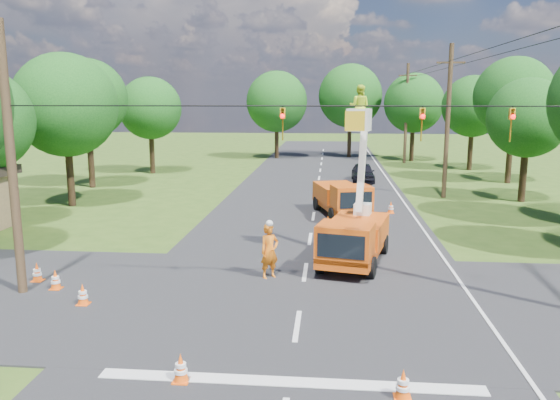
# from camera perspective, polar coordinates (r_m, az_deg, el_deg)

# --- Properties ---
(ground) EXTENTS (140.00, 140.00, 0.00)m
(ground) POSITION_cam_1_polar(r_m,az_deg,el_deg) (35.45, 3.77, -0.07)
(ground) COLOR #314D17
(ground) RESTS_ON ground
(road_main) EXTENTS (12.00, 100.00, 0.06)m
(road_main) POSITION_cam_1_polar(r_m,az_deg,el_deg) (35.45, 3.77, -0.07)
(road_main) COLOR black
(road_main) RESTS_ON ground
(road_cross) EXTENTS (56.00, 10.00, 0.07)m
(road_cross) POSITION_cam_1_polar(r_m,az_deg,el_deg) (18.08, 2.20, -10.60)
(road_cross) COLOR black
(road_cross) RESTS_ON ground
(stop_bar) EXTENTS (9.00, 0.45, 0.02)m
(stop_bar) POSITION_cam_1_polar(r_m,az_deg,el_deg) (13.37, 0.93, -18.65)
(stop_bar) COLOR silver
(stop_bar) RESTS_ON ground
(edge_line) EXTENTS (0.12, 90.00, 0.02)m
(edge_line) POSITION_cam_1_polar(r_m,az_deg,el_deg) (35.76, 12.77, -0.22)
(edge_line) COLOR silver
(edge_line) RESTS_ON ground
(bucket_truck) EXTENTS (3.14, 5.70, 7.05)m
(bucket_truck) POSITION_cam_1_polar(r_m,az_deg,el_deg) (21.79, 7.78, -2.83)
(bucket_truck) COLOR #CE4C0E
(bucket_truck) RESTS_ON ground
(second_truck) EXTENTS (3.35, 5.71, 2.02)m
(second_truck) POSITION_cam_1_polar(r_m,az_deg,el_deg) (30.62, 6.49, 0.19)
(second_truck) COLOR #CE4C0E
(second_truck) RESTS_ON ground
(ground_worker) EXTENTS (0.89, 0.85, 2.05)m
(ground_worker) POSITION_cam_1_polar(r_m,az_deg,el_deg) (20.01, -1.10, -5.39)
(ground_worker) COLOR #FF5115
(ground_worker) RESTS_ON ground
(distant_car) EXTENTS (1.73, 4.30, 1.46)m
(distant_car) POSITION_cam_1_polar(r_m,az_deg,el_deg) (43.95, 8.66, 2.86)
(distant_car) COLOR black
(distant_car) RESTS_ON ground
(traffic_cone_0) EXTENTS (0.38, 0.38, 0.71)m
(traffic_cone_0) POSITION_cam_1_polar(r_m,az_deg,el_deg) (13.45, -10.33, -16.91)
(traffic_cone_0) COLOR #FF580D
(traffic_cone_0) RESTS_ON ground
(traffic_cone_1) EXTENTS (0.38, 0.38, 0.71)m
(traffic_cone_1) POSITION_cam_1_polar(r_m,az_deg,el_deg) (12.88, 12.73, -18.31)
(traffic_cone_1) COLOR #FF580D
(traffic_cone_1) RESTS_ON ground
(traffic_cone_2) EXTENTS (0.38, 0.38, 0.71)m
(traffic_cone_2) POSITION_cam_1_polar(r_m,az_deg,el_deg) (23.14, 9.11, -5.03)
(traffic_cone_2) COLOR #FF580D
(traffic_cone_2) RESTS_ON ground
(traffic_cone_3) EXTENTS (0.38, 0.38, 0.71)m
(traffic_cone_3) POSITION_cam_1_polar(r_m,az_deg,el_deg) (26.89, 10.86, -2.89)
(traffic_cone_3) COLOR #FF580D
(traffic_cone_3) RESTS_ON ground
(traffic_cone_4) EXTENTS (0.38, 0.38, 0.71)m
(traffic_cone_4) POSITION_cam_1_polar(r_m,az_deg,el_deg) (18.76, -19.91, -9.28)
(traffic_cone_4) COLOR #FF580D
(traffic_cone_4) RESTS_ON ground
(traffic_cone_5) EXTENTS (0.38, 0.38, 0.71)m
(traffic_cone_5) POSITION_cam_1_polar(r_m,az_deg,el_deg) (20.55, -22.41, -7.72)
(traffic_cone_5) COLOR #FF580D
(traffic_cone_5) RESTS_ON ground
(traffic_cone_6) EXTENTS (0.38, 0.38, 0.71)m
(traffic_cone_6) POSITION_cam_1_polar(r_m,az_deg,el_deg) (21.67, -24.04, -6.91)
(traffic_cone_6) COLOR #FF580D
(traffic_cone_6) RESTS_ON ground
(traffic_cone_7) EXTENTS (0.38, 0.38, 0.71)m
(traffic_cone_7) POSITION_cam_1_polar(r_m,az_deg,el_deg) (31.98, 11.51, -0.77)
(traffic_cone_7) COLOR #FF580D
(traffic_cone_7) RESTS_ON ground
(traffic_cone_8) EXTENTS (0.38, 0.38, 0.71)m
(traffic_cone_8) POSITION_cam_1_polar(r_m,az_deg,el_deg) (27.54, 5.03, -2.42)
(traffic_cone_8) COLOR #FF580D
(traffic_cone_8) RESTS_ON ground
(pole_right_mid) EXTENTS (1.80, 0.30, 10.00)m
(pole_right_mid) POSITION_cam_1_polar(r_m,az_deg,el_deg) (37.65, 17.12, 7.94)
(pole_right_mid) COLOR #4C3823
(pole_right_mid) RESTS_ON ground
(pole_right_far) EXTENTS (1.80, 0.30, 10.00)m
(pole_right_far) POSITION_cam_1_polar(r_m,az_deg,el_deg) (57.37, 13.06, 8.87)
(pole_right_far) COLOR #4C3823
(pole_right_far) RESTS_ON ground
(pole_left) EXTENTS (0.30, 0.30, 9.00)m
(pole_left) POSITION_cam_1_polar(r_m,az_deg,el_deg) (19.87, -26.27, 3.63)
(pole_left) COLOR #4C3823
(pole_left) RESTS_ON ground
(signal_span) EXTENTS (18.00, 0.29, 1.07)m
(signal_span) POSITION_cam_1_polar(r_m,az_deg,el_deg) (16.90, 9.97, 8.21)
(signal_span) COLOR black
(signal_span) RESTS_ON ground
(tree_left_d) EXTENTS (6.20, 6.20, 9.24)m
(tree_left_d) POSITION_cam_1_polar(r_m,az_deg,el_deg) (35.57, -21.52, 9.19)
(tree_left_d) COLOR #382616
(tree_left_d) RESTS_ON ground
(tree_left_e) EXTENTS (5.80, 5.80, 9.41)m
(tree_left_e) POSITION_cam_1_polar(r_m,az_deg,el_deg) (42.67, -19.51, 9.92)
(tree_left_e) COLOR #382616
(tree_left_e) RESTS_ON ground
(tree_left_f) EXTENTS (5.40, 5.40, 8.40)m
(tree_left_f) POSITION_cam_1_polar(r_m,az_deg,el_deg) (49.39, -13.42, 9.30)
(tree_left_f) COLOR #382616
(tree_left_f) RESTS_ON ground
(tree_right_c) EXTENTS (5.00, 5.00, 7.83)m
(tree_right_c) POSITION_cam_1_polar(r_m,az_deg,el_deg) (37.92, 24.47, 7.79)
(tree_right_c) COLOR #382616
(tree_right_c) RESTS_ON ground
(tree_right_d) EXTENTS (6.00, 6.00, 9.70)m
(tree_right_d) POSITION_cam_1_polar(r_m,az_deg,el_deg) (46.00, 23.25, 9.91)
(tree_right_d) COLOR #382616
(tree_right_d) RESTS_ON ground
(tree_right_e) EXTENTS (5.60, 5.60, 8.63)m
(tree_right_e) POSITION_cam_1_polar(r_m,az_deg,el_deg) (53.43, 19.52, 9.20)
(tree_right_e) COLOR #382616
(tree_right_e) RESTS_ON ground
(tree_far_a) EXTENTS (6.60, 6.60, 9.50)m
(tree_far_a) POSITION_cam_1_polar(r_m,az_deg,el_deg) (60.12, -0.35, 10.24)
(tree_far_a) COLOR #382616
(tree_far_a) RESTS_ON ground
(tree_far_b) EXTENTS (7.00, 7.00, 10.32)m
(tree_far_b) POSITION_cam_1_polar(r_m,az_deg,el_deg) (61.87, 7.36, 10.73)
(tree_far_b) COLOR #382616
(tree_far_b) RESTS_ON ground
(tree_far_c) EXTENTS (6.20, 6.20, 9.18)m
(tree_far_c) POSITION_cam_1_polar(r_m,az_deg,el_deg) (59.47, 13.81, 9.81)
(tree_far_c) COLOR #382616
(tree_far_c) RESTS_ON ground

